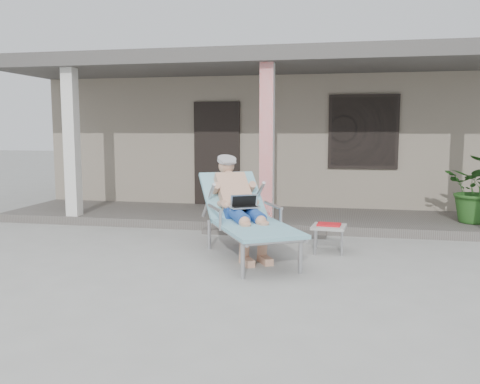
# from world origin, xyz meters

# --- Properties ---
(ground) EXTENTS (60.00, 60.00, 0.00)m
(ground) POSITION_xyz_m (0.00, 0.00, 0.00)
(ground) COLOR #9E9E99
(ground) RESTS_ON ground
(house) EXTENTS (10.40, 5.40, 3.30)m
(house) POSITION_xyz_m (0.00, 6.50, 1.67)
(house) COLOR gray
(house) RESTS_ON ground
(porch_deck) EXTENTS (10.00, 2.00, 0.15)m
(porch_deck) POSITION_xyz_m (0.00, 3.00, 0.07)
(porch_deck) COLOR #605B56
(porch_deck) RESTS_ON ground
(porch_overhang) EXTENTS (10.00, 2.30, 2.85)m
(porch_overhang) POSITION_xyz_m (0.00, 2.95, 2.79)
(porch_overhang) COLOR silver
(porch_overhang) RESTS_ON porch_deck
(porch_step) EXTENTS (2.00, 0.30, 0.07)m
(porch_step) POSITION_xyz_m (0.00, 1.85, 0.04)
(porch_step) COLOR #605B56
(porch_step) RESTS_ON ground
(lounger) EXTENTS (1.75, 2.24, 1.42)m
(lounger) POSITION_xyz_m (-0.09, 0.54, 0.88)
(lounger) COLOR #B7B7BC
(lounger) RESTS_ON ground
(side_table) EXTENTS (0.49, 0.49, 0.41)m
(side_table) POSITION_xyz_m (1.06, 0.88, 0.34)
(side_table) COLOR #ABAAA6
(side_table) RESTS_ON ground
(potted_palm) EXTENTS (1.28, 1.20, 1.14)m
(potted_palm) POSITION_xyz_m (3.44, 2.83, 0.72)
(potted_palm) COLOR #26591E
(potted_palm) RESTS_ON porch_deck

